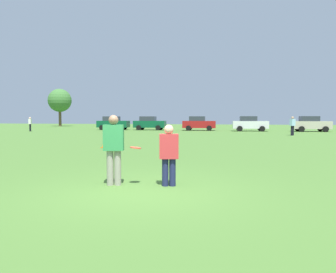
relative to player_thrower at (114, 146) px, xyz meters
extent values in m
plane|color=#47702D|center=(0.83, -0.46, -0.94)|extent=(150.43, 150.43, 0.00)
cylinder|color=gray|center=(-0.09, -0.02, -0.52)|extent=(0.16, 0.16, 0.83)
cylinder|color=gray|center=(0.09, 0.02, -0.52)|extent=(0.16, 0.16, 0.83)
cube|color=#338C4C|center=(0.00, 0.00, 0.20)|extent=(0.52, 0.38, 0.61)
sphere|color=#8C664C|center=(0.00, 0.00, 0.61)|extent=(0.23, 0.23, 0.23)
cylinder|color=#1E234C|center=(1.37, 0.23, -0.61)|extent=(0.15, 0.15, 0.65)
cylinder|color=#1E234C|center=(1.21, 0.19, -0.61)|extent=(0.15, 0.15, 0.65)
cube|color=red|center=(1.29, 0.21, 0.00)|extent=(0.49, 0.36, 0.58)
sphere|color=#D8AD8C|center=(1.29, 0.21, 0.39)|extent=(0.22, 0.22, 0.22)
cylinder|color=#E54C33|center=(0.51, 0.11, -0.04)|extent=(0.27, 0.27, 0.07)
cube|color=#D8590C|center=(-4.32, 8.90, -0.92)|extent=(0.32, 0.32, 0.03)
cone|color=orange|center=(-4.32, 8.90, -0.68)|extent=(0.24, 0.24, 0.45)
cube|color=#0C4C2D|center=(-14.42, 33.97, -0.16)|extent=(4.33, 2.12, 0.90)
cube|color=#2D333D|center=(-14.67, 33.95, 0.56)|extent=(2.12, 1.79, 0.64)
cylinder|color=black|center=(-13.20, 35.06, -0.61)|extent=(0.67, 0.27, 0.66)
cylinder|color=black|center=(-13.04, 33.07, -0.61)|extent=(0.67, 0.27, 0.66)
cylinder|color=black|center=(-15.79, 34.86, -0.61)|extent=(0.67, 0.27, 0.66)
cylinder|color=black|center=(-15.64, 32.87, -0.61)|extent=(0.67, 0.27, 0.66)
cube|color=#0C4C2D|center=(-9.34, 34.33, -0.16)|extent=(4.33, 2.12, 0.90)
cube|color=#2D333D|center=(-9.59, 34.31, 0.56)|extent=(2.12, 1.79, 0.64)
cylinder|color=black|center=(-8.12, 35.42, -0.61)|extent=(0.67, 0.27, 0.66)
cylinder|color=black|center=(-7.97, 33.43, -0.61)|extent=(0.67, 0.27, 0.66)
cylinder|color=black|center=(-10.72, 35.22, -0.61)|extent=(0.67, 0.27, 0.66)
cylinder|color=black|center=(-10.56, 33.23, -0.61)|extent=(0.67, 0.27, 0.66)
cube|color=maroon|center=(-2.69, 34.24, -0.16)|extent=(4.33, 2.12, 0.90)
cube|color=#2D333D|center=(-2.94, 34.22, 0.56)|extent=(2.12, 1.79, 0.64)
cylinder|color=black|center=(-1.47, 35.33, -0.61)|extent=(0.67, 0.27, 0.66)
cylinder|color=black|center=(-1.31, 33.34, -0.61)|extent=(0.67, 0.27, 0.66)
cylinder|color=black|center=(-4.06, 35.13, -0.61)|extent=(0.67, 0.27, 0.66)
cylinder|color=black|center=(-3.91, 33.14, -0.61)|extent=(0.67, 0.27, 0.66)
cube|color=silver|center=(3.67, 33.51, -0.16)|extent=(4.33, 2.12, 0.90)
cube|color=#2D333D|center=(3.42, 33.49, 0.56)|extent=(2.12, 1.79, 0.64)
cylinder|color=black|center=(4.89, 34.60, -0.61)|extent=(0.67, 0.27, 0.66)
cylinder|color=black|center=(5.04, 32.61, -0.61)|extent=(0.67, 0.27, 0.66)
cylinder|color=black|center=(2.29, 34.41, -0.61)|extent=(0.67, 0.27, 0.66)
cylinder|color=black|center=(2.45, 32.41, -0.61)|extent=(0.67, 0.27, 0.66)
cube|color=#B7AD99|center=(10.64, 33.74, -0.16)|extent=(4.33, 2.12, 0.90)
cube|color=#2D333D|center=(10.39, 33.72, 0.56)|extent=(2.12, 1.79, 0.64)
cylinder|color=black|center=(11.86, 34.83, -0.61)|extent=(0.67, 0.27, 0.66)
cylinder|color=black|center=(12.02, 32.84, -0.61)|extent=(0.67, 0.27, 0.66)
cylinder|color=black|center=(9.27, 34.63, -0.61)|extent=(0.67, 0.27, 0.66)
cylinder|color=black|center=(9.42, 32.64, -0.61)|extent=(0.67, 0.27, 0.66)
cylinder|color=black|center=(-22.14, 26.80, -0.50)|extent=(0.16, 0.16, 0.87)
cylinder|color=black|center=(-22.21, 26.97, -0.50)|extent=(0.16, 0.16, 0.87)
cube|color=silver|center=(-22.18, 26.88, 0.24)|extent=(0.42, 0.54, 0.62)
sphere|color=#D8AD8C|center=(-22.18, 26.88, 0.66)|extent=(0.24, 0.24, 0.24)
cylinder|color=black|center=(7.34, 24.34, -0.50)|extent=(0.17, 0.17, 0.88)
cylinder|color=black|center=(7.21, 24.21, -0.50)|extent=(0.17, 0.17, 0.88)
cube|color=#9EC6E5|center=(7.27, 24.27, 0.26)|extent=(0.54, 0.53, 0.63)
sphere|color=tan|center=(7.27, 24.27, 0.69)|extent=(0.24, 0.24, 0.24)
cylinder|color=brown|center=(-32.01, 49.21, 0.63)|extent=(0.52, 0.52, 3.13)
sphere|color=#3D7033|center=(-32.01, 49.21, 4.09)|extent=(4.47, 4.47, 4.47)
camera|label=1|loc=(3.01, -7.09, 0.65)|focal=34.51mm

